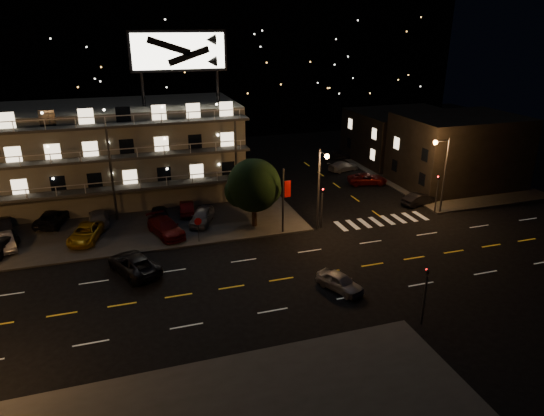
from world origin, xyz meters
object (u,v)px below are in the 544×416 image
object	(u,v)px
lot_car_4	(202,216)
road_car_east	(340,282)
lot_car_7	(99,217)
road_car_west	(134,264)
tree	(253,187)
side_car_0	(419,199)
lot_car_2	(86,233)

from	to	relation	value
lot_car_4	road_car_east	size ratio (longest dim) A/B	1.14
lot_car_7	road_car_west	distance (m)	11.36
tree	side_car_0	world-z (taller)	tree
lot_car_7	road_car_west	xyz separation A→B (m)	(2.81, -11.01, -0.07)
lot_car_4	lot_car_7	distance (m)	10.16
lot_car_4	road_car_west	bearing A→B (deg)	-106.17
side_car_0	road_car_east	bearing A→B (deg)	118.39
lot_car_2	lot_car_7	size ratio (longest dim) A/B	1.05
lot_car_7	tree	bearing A→B (deg)	160.69
road_car_east	lot_car_2	bearing A→B (deg)	117.40
side_car_0	road_car_east	distance (m)	21.20
road_car_east	road_car_west	xyz separation A→B (m)	(-14.57, 7.55, 0.11)
lot_car_2	side_car_0	bearing A→B (deg)	14.21
lot_car_7	road_car_east	distance (m)	25.42
tree	lot_car_4	bearing A→B (deg)	155.60
road_car_east	tree	bearing A→B (deg)	78.39
lot_car_2	road_car_west	world-z (taller)	lot_car_2
road_car_west	tree	bearing A→B (deg)	-176.74
lot_car_7	road_car_west	bearing A→B (deg)	104.25
lot_car_2	side_car_0	world-z (taller)	lot_car_2
lot_car_4	lot_car_2	bearing A→B (deg)	-151.46
lot_car_4	road_car_east	xyz separation A→B (m)	(7.64, -15.65, -0.24)
lot_car_4	road_car_west	world-z (taller)	lot_car_4
lot_car_7	side_car_0	world-z (taller)	lot_car_7
lot_car_2	lot_car_4	xyz separation A→B (m)	(10.80, 0.79, 0.06)
lot_car_4	road_car_east	distance (m)	17.42
lot_car_4	lot_car_7	bearing A→B (deg)	-172.25
lot_car_2	road_car_west	xyz separation A→B (m)	(3.87, -7.32, -0.08)
lot_car_2	lot_car_4	bearing A→B (deg)	20.03
road_car_west	side_car_0	bearing A→B (deg)	167.93
lot_car_2	road_car_west	distance (m)	8.27
road_car_west	lot_car_4	bearing A→B (deg)	-154.28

